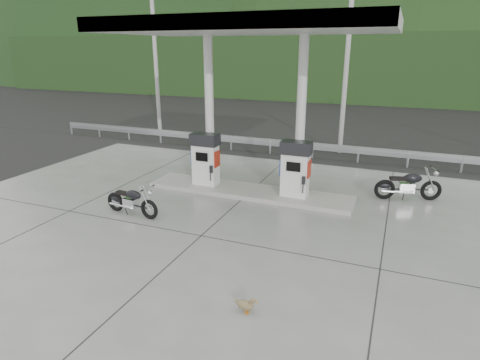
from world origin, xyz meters
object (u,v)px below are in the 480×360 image
at_px(gas_pump_right, 295,169).
at_px(motorcycle_left, 132,201).
at_px(gas_pump_left, 205,159).
at_px(duck, 245,305).
at_px(motorcycle_right, 408,186).

distance_m(gas_pump_right, motorcycle_left, 5.15).
xyz_separation_m(gas_pump_left, gas_pump_right, (3.20, 0.00, 0.00)).
distance_m(gas_pump_right, duck, 6.16).
relative_size(gas_pump_right, motorcycle_right, 0.90).
height_order(motorcycle_left, duck, motorcycle_left).
relative_size(gas_pump_left, motorcycle_left, 1.02).
xyz_separation_m(gas_pump_right, motorcycle_left, (-4.15, -2.99, -0.63)).
bearing_deg(duck, motorcycle_right, 75.34).
distance_m(gas_pump_right, motorcycle_right, 3.74).
bearing_deg(gas_pump_right, duck, -83.93).
bearing_deg(gas_pump_left, motorcycle_right, 12.17).
distance_m(motorcycle_left, duck, 5.70).
xyz_separation_m(gas_pump_right, duck, (0.65, -6.07, -0.90)).
xyz_separation_m(gas_pump_left, motorcycle_right, (6.61, 1.43, -0.58)).
distance_m(motorcycle_right, duck, 7.99).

